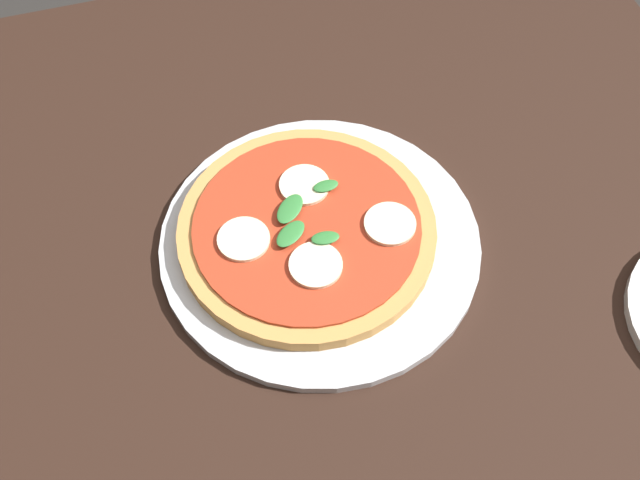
% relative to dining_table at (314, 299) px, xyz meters
% --- Properties ---
extents(ground_plane, '(6.00, 6.00, 0.00)m').
position_rel_dining_table_xyz_m(ground_plane, '(0.00, 0.00, -0.62)').
color(ground_plane, '#2D2B28').
extents(dining_table, '(1.19, 1.08, 0.71)m').
position_rel_dining_table_xyz_m(dining_table, '(0.00, 0.00, 0.00)').
color(dining_table, black).
rests_on(dining_table, ground_plane).
extents(serving_tray, '(0.38, 0.38, 0.01)m').
position_rel_dining_table_xyz_m(serving_tray, '(-0.01, -0.02, 0.10)').
color(serving_tray, silver).
rests_on(serving_tray, dining_table).
extents(pizza, '(0.30, 0.30, 0.03)m').
position_rel_dining_table_xyz_m(pizza, '(-0.00, -0.03, 0.12)').
color(pizza, tan).
rests_on(pizza, serving_tray).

